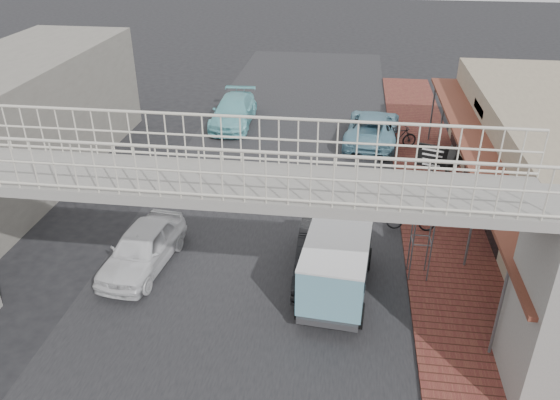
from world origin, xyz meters
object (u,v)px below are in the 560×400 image
(white_hatchback, at_px, (142,248))
(motorcycle_near, at_px, (411,219))
(angkot_van, at_px, (337,258))
(dark_sedan, at_px, (321,254))
(street_clock, at_px, (427,203))
(angkot_far, at_px, (233,111))
(motorcycle_far, at_px, (399,137))
(angkot_curb, at_px, (372,128))
(arrow_sign, at_px, (454,161))

(white_hatchback, relative_size, motorcycle_near, 2.37)
(white_hatchback, xyz_separation_m, motorcycle_near, (8.82, 3.30, -0.15))
(angkot_van, bearing_deg, white_hatchback, 179.14)
(dark_sedan, bearing_deg, street_clock, 2.20)
(angkot_far, distance_m, motorcycle_far, 8.95)
(motorcycle_near, bearing_deg, angkot_van, 146.82)
(dark_sedan, distance_m, street_clock, 3.67)
(dark_sedan, distance_m, angkot_van, 1.31)
(street_clock, bearing_deg, dark_sedan, -178.67)
(angkot_curb, distance_m, motorcycle_far, 1.54)
(dark_sedan, xyz_separation_m, arrow_sign, (4.43, 3.85, 1.78))
(angkot_far, distance_m, angkot_van, 15.30)
(angkot_curb, height_order, motorcycle_near, angkot_curb)
(motorcycle_near, xyz_separation_m, street_clock, (0.00, -2.77, 2.14))
(white_hatchback, distance_m, dark_sedan, 5.77)
(dark_sedan, xyz_separation_m, motorcycle_far, (3.07, 10.55, -0.05))
(angkot_van, height_order, street_clock, street_clock)
(street_clock, bearing_deg, motorcycle_near, 89.28)
(motorcycle_far, height_order, street_clock, street_clock)
(angkot_far, distance_m, street_clock, 15.61)
(white_hatchback, relative_size, angkot_curb, 0.77)
(angkot_curb, height_order, street_clock, street_clock)
(arrow_sign, bearing_deg, angkot_van, -109.87)
(motorcycle_near, bearing_deg, dark_sedan, 132.84)
(street_clock, bearing_deg, angkot_curb, 95.54)
(dark_sedan, bearing_deg, white_hatchback, -175.64)
(angkot_far, xyz_separation_m, motorcycle_far, (8.62, -2.43, -0.09))
(angkot_curb, relative_size, street_clock, 1.71)
(white_hatchback, height_order, motorcycle_near, white_hatchback)
(motorcycle_far, xyz_separation_m, arrow_sign, (1.36, -6.69, 1.83))
(angkot_curb, bearing_deg, motorcycle_far, 149.90)
(motorcycle_near, bearing_deg, angkot_curb, 7.97)
(white_hatchback, distance_m, angkot_curb, 14.08)
(angkot_far, height_order, street_clock, street_clock)
(arrow_sign, bearing_deg, angkot_far, 156.15)
(dark_sedan, distance_m, motorcycle_near, 4.21)
(white_hatchback, xyz_separation_m, angkot_van, (6.29, -0.62, 0.58))
(dark_sedan, xyz_separation_m, angkot_van, (0.54, -1.04, 0.59))
(white_hatchback, xyz_separation_m, angkot_far, (0.21, 13.40, 0.03))
(angkot_van, bearing_deg, angkot_far, 118.22)
(angkot_van, xyz_separation_m, motorcycle_near, (2.54, 3.92, -0.73))
(motorcycle_near, bearing_deg, angkot_far, 40.17)
(motorcycle_near, xyz_separation_m, motorcycle_far, (0.00, 7.67, 0.09))
(angkot_van, bearing_deg, arrow_sign, 56.29)
(motorcycle_far, bearing_deg, angkot_curb, 36.24)
(angkot_curb, height_order, angkot_far, angkot_curb)
(motorcycle_far, bearing_deg, angkot_van, 149.59)
(angkot_van, relative_size, street_clock, 1.36)
(motorcycle_near, height_order, street_clock, street_clock)
(angkot_far, xyz_separation_m, street_clock, (8.62, -12.87, 1.96))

